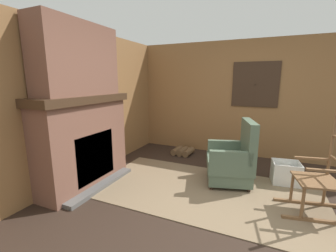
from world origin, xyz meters
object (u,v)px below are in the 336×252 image
object	(u,v)px
firewood_stack	(183,151)
rocking_chair	(321,180)
armchair	(232,161)
oil_lamp_vase	(44,89)
storage_case	(86,90)
laundry_basket	(286,173)

from	to	relation	value
firewood_stack	rocking_chair	bearing A→B (deg)	-32.59
armchair	oil_lamp_vase	size ratio (longest dim) A/B	3.24
rocking_chair	storage_case	bearing A→B (deg)	-5.13
armchair	firewood_stack	size ratio (longest dim) A/B	2.34
armchair	rocking_chair	distance (m)	1.17
armchair	storage_case	distance (m)	2.52
firewood_stack	storage_case	world-z (taller)	storage_case
rocking_chair	storage_case	distance (m)	3.39
firewood_stack	storage_case	distance (m)	2.46
oil_lamp_vase	storage_case	size ratio (longest dim) A/B	1.34
oil_lamp_vase	storage_case	xyz separation A→B (m)	(0.00, 0.70, -0.04)
laundry_basket	storage_case	bearing A→B (deg)	-158.87
storage_case	armchair	bearing A→B (deg)	20.16
armchair	laundry_basket	xyz separation A→B (m)	(0.78, 0.34, -0.19)
armchair	laundry_basket	size ratio (longest dim) A/B	2.28
rocking_chair	firewood_stack	xyz separation A→B (m)	(-2.28, 1.46, -0.37)
rocking_chair	laundry_basket	world-z (taller)	rocking_chair
rocking_chair	oil_lamp_vase	xyz separation A→B (m)	(-3.21, -1.05, 1.06)
firewood_stack	laundry_basket	size ratio (longest dim) A/B	0.98
rocking_chair	storage_case	size ratio (longest dim) A/B	5.70
laundry_basket	firewood_stack	bearing A→B (deg)	161.02
storage_case	rocking_chair	bearing A→B (deg)	6.17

